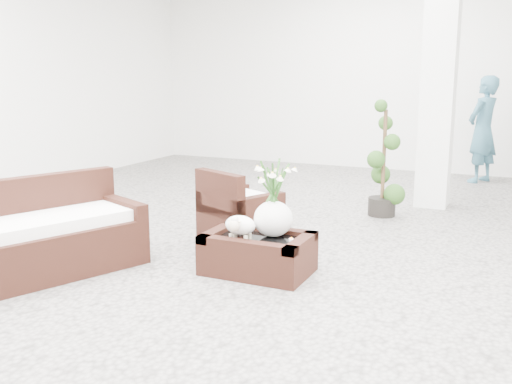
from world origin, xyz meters
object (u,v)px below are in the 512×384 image
at_px(armchair, 240,203).
at_px(loveseat, 50,227).
at_px(topiary, 384,160).
at_px(coffee_table, 258,255).

xyz_separation_m(armchair, loveseat, (-1.01, -1.67, 0.04)).
xyz_separation_m(armchair, topiary, (1.14, 1.58, 0.32)).
height_order(armchair, topiary, topiary).
bearing_deg(armchair, topiary, -102.20).
bearing_deg(topiary, coffee_table, -101.56).
xyz_separation_m(coffee_table, armchair, (-0.63, 0.93, 0.21)).
relative_size(coffee_table, loveseat, 0.59).
xyz_separation_m(coffee_table, loveseat, (-1.63, -0.74, 0.25)).
bearing_deg(loveseat, coffee_table, -42.99).
bearing_deg(loveseat, armchair, -8.48).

